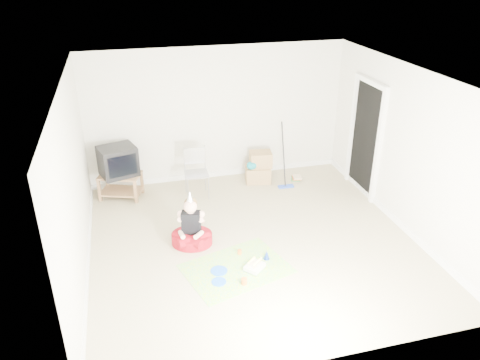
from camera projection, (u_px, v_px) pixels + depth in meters
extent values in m
plane|color=tan|center=(253.00, 241.00, 7.37)|extent=(5.00, 5.00, 0.00)
cube|color=black|center=(366.00, 140.00, 8.53)|extent=(0.02, 0.90, 2.05)
cube|color=olive|center=(120.00, 175.00, 8.52)|extent=(0.85, 0.69, 0.03)
cube|color=olive|center=(122.00, 191.00, 8.66)|extent=(0.85, 0.69, 0.03)
cube|color=olive|center=(99.00, 190.00, 8.47)|extent=(0.06, 0.06, 0.46)
cube|color=olive|center=(136.00, 192.00, 8.41)|extent=(0.06, 0.06, 0.46)
cube|color=olive|center=(107.00, 180.00, 8.82)|extent=(0.06, 0.06, 0.46)
cube|color=olive|center=(142.00, 182.00, 8.76)|extent=(0.06, 0.06, 0.46)
cube|color=black|center=(118.00, 161.00, 8.40)|extent=(0.75, 0.68, 0.54)
cube|color=#9C9CA2|center=(197.00, 174.00, 8.56)|extent=(0.43, 0.41, 0.03)
cylinder|color=#9C9CA2|center=(186.00, 174.00, 8.52)|extent=(0.02, 0.02, 0.93)
cylinder|color=#9C9CA2|center=(207.00, 172.00, 8.59)|extent=(0.02, 0.02, 0.93)
cube|color=#A68050|center=(258.00, 174.00, 9.24)|extent=(0.54, 0.45, 0.31)
cube|color=#A68050|center=(261.00, 159.00, 9.14)|extent=(0.46, 0.38, 0.30)
ellipsoid|color=#0B7281|center=(252.00, 165.00, 9.03)|extent=(0.21, 0.15, 0.17)
cube|color=blue|center=(286.00, 186.00, 9.07)|extent=(0.30, 0.12, 0.03)
cylinder|color=black|center=(287.00, 158.00, 8.80)|extent=(0.04, 0.41, 1.18)
cube|color=#257034|center=(296.00, 179.00, 9.39)|extent=(0.24, 0.27, 0.03)
cube|color=#B45526|center=(296.00, 178.00, 9.38)|extent=(0.21, 0.25, 0.02)
cube|color=beige|center=(296.00, 176.00, 9.36)|extent=(0.18, 0.23, 0.03)
cylinder|color=maroon|center=(192.00, 238.00, 7.29)|extent=(0.79, 0.79, 0.17)
cube|color=black|center=(191.00, 223.00, 7.16)|extent=(0.32, 0.24, 0.38)
sphere|color=#FDBFA9|center=(190.00, 206.00, 7.04)|extent=(0.25, 0.25, 0.20)
cone|color=white|center=(190.00, 196.00, 6.96)|extent=(0.11, 0.11, 0.15)
cube|color=#DE2E8C|center=(236.00, 268.00, 6.73)|extent=(1.67, 1.40, 0.01)
cube|color=silver|center=(255.00, 267.00, 6.70)|extent=(0.35, 0.34, 0.07)
cube|color=green|center=(255.00, 269.00, 6.71)|extent=(0.35, 0.34, 0.01)
cylinder|color=beige|center=(254.00, 267.00, 6.58)|extent=(0.01, 0.01, 0.07)
cylinder|color=beige|center=(255.00, 266.00, 6.60)|extent=(0.01, 0.01, 0.07)
cylinder|color=beige|center=(257.00, 265.00, 6.63)|extent=(0.01, 0.01, 0.07)
cylinder|color=beige|center=(258.00, 263.00, 6.66)|extent=(0.01, 0.01, 0.07)
cylinder|color=beige|center=(259.00, 262.00, 6.69)|extent=(0.01, 0.01, 0.07)
cylinder|color=beige|center=(261.00, 261.00, 6.72)|extent=(0.01, 0.01, 0.07)
cylinder|color=beige|center=(249.00, 265.00, 6.62)|extent=(0.01, 0.01, 0.07)
cylinder|color=beige|center=(250.00, 264.00, 6.65)|extent=(0.01, 0.01, 0.07)
cylinder|color=beige|center=(251.00, 263.00, 6.68)|extent=(0.01, 0.01, 0.07)
cylinder|color=beige|center=(253.00, 261.00, 6.70)|extent=(0.01, 0.01, 0.07)
cylinder|color=beige|center=(254.00, 260.00, 6.73)|extent=(0.01, 0.01, 0.07)
cylinder|color=blue|center=(219.00, 271.00, 6.67)|extent=(0.25, 0.25, 0.01)
cylinder|color=blue|center=(219.00, 282.00, 6.45)|extent=(0.28, 0.28, 0.01)
cylinder|color=orange|center=(240.00, 252.00, 7.04)|extent=(0.08, 0.08, 0.07)
cylinder|color=orange|center=(244.00, 281.00, 6.39)|extent=(0.09, 0.09, 0.09)
cone|color=#183BAE|center=(267.00, 255.00, 6.91)|extent=(0.13, 0.13, 0.14)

